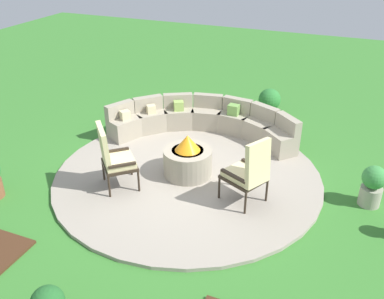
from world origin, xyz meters
name	(u,v)px	position (x,y,z in m)	size (l,w,h in m)	color
ground_plane	(188,176)	(0.00, 0.00, 0.00)	(24.00, 24.00, 0.00)	#387A2D
patio_circle	(188,175)	(0.00, 0.00, 0.03)	(4.71, 4.71, 0.06)	#9E9384
fire_pit	(188,159)	(0.00, 0.00, 0.36)	(0.86, 0.86, 0.76)	#9E937F
curved_stone_bench	(203,122)	(-0.32, 1.60, 0.35)	(3.82, 1.74, 0.71)	#9E937F
lounge_chair_front_left	(113,156)	(-0.97, -0.84, 0.64)	(0.78, 0.80, 1.15)	#2D2319
lounge_chair_front_right	(249,171)	(1.21, -0.43, 0.63)	(0.79, 0.76, 1.15)	#2D2319
potted_plant_1	(373,185)	(3.02, 0.34, 0.37)	(0.38, 0.38, 0.70)	#A89E8E
potted_plant_3	(269,102)	(0.72, 3.10, 0.38)	(0.50, 0.50, 0.70)	brown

